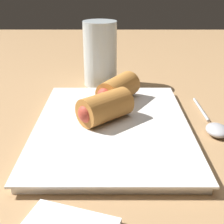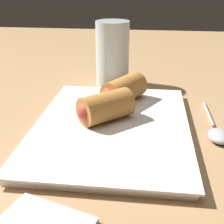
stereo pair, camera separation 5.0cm
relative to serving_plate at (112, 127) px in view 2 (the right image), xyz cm
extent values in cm
cube|color=#A87F54|center=(1.44, -1.13, -1.76)|extent=(180.00, 140.00, 2.00)
cube|color=white|center=(0.00, 0.00, -0.16)|extent=(30.06, 22.41, 1.20)
cube|color=white|center=(0.00, 0.00, 0.59)|extent=(31.26, 23.30, 0.30)
cylinder|color=#B77533|center=(8.74, -0.72, 2.99)|extent=(9.29, 8.04, 4.50)
sphere|color=#B23D2D|center=(5.84, 1.02, 2.99)|extent=(2.93, 2.93, 2.93)
cylinder|color=#B77533|center=(0.88, 1.03, 2.99)|extent=(8.78, 9.06, 4.50)
sphere|color=#B23D2D|center=(-1.38, 3.56, 2.99)|extent=(2.93, 2.93, 2.93)
cylinder|color=#B2B2B7|center=(8.01, -15.86, -0.51)|extent=(9.51, 0.61, 0.50)
ellipsoid|color=#B2B2B7|center=(-1.02, -15.96, -0.01)|extent=(4.38, 3.39, 1.50)
cylinder|color=silver|center=(22.24, 2.54, 5.97)|extent=(7.09, 7.09, 13.46)
camera|label=1|loc=(-42.88, -0.08, 22.05)|focal=50.00mm
camera|label=2|loc=(-42.58, -5.07, 22.05)|focal=50.00mm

